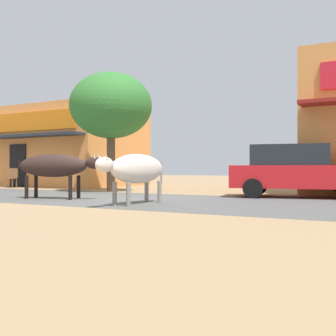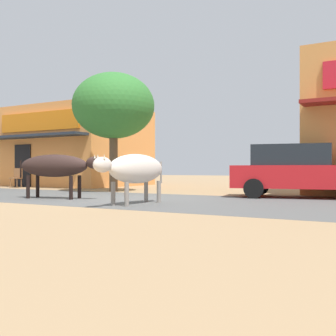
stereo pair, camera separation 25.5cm
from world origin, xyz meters
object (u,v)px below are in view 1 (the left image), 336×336
object	(u,v)px
parked_hatchback_car	(297,170)
cafe_chair_near_tree	(12,177)
cow_near_brown	(55,166)
roadside_tree	(111,106)
cow_far_dark	(136,169)

from	to	relation	value
parked_hatchback_car	cafe_chair_near_tree	distance (m)	13.14
parked_hatchback_car	cafe_chair_near_tree	size ratio (longest dim) A/B	4.80
cow_near_brown	cafe_chair_near_tree	xyz separation A→B (m)	(-6.86, 4.39, -0.46)
roadside_tree	parked_hatchback_car	size ratio (longest dim) A/B	1.06
cow_near_brown	cafe_chair_near_tree	distance (m)	8.16
parked_hatchback_car	cafe_chair_near_tree	xyz separation A→B (m)	(-13.13, 0.39, -0.33)
cow_near_brown	cow_far_dark	size ratio (longest dim) A/B	1.06
roadside_tree	cow_near_brown	size ratio (longest dim) A/B	1.63
parked_hatchback_car	cow_far_dark	distance (m)	5.42
cow_near_brown	cafe_chair_near_tree	bearing A→B (deg)	147.40
cafe_chair_near_tree	roadside_tree	bearing A→B (deg)	-4.34
cow_far_dark	cafe_chair_near_tree	bearing A→B (deg)	154.26
parked_hatchback_car	cow_near_brown	world-z (taller)	parked_hatchback_car
cafe_chair_near_tree	parked_hatchback_car	bearing A→B (deg)	-1.69
roadside_tree	parked_hatchback_car	xyz separation A→B (m)	(7.07, 0.07, -2.51)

